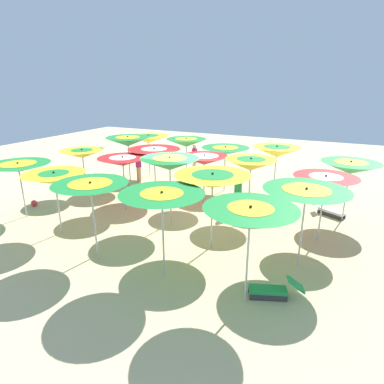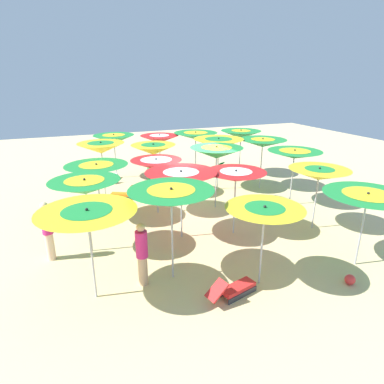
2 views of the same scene
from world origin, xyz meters
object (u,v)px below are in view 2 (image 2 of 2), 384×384
(beach_umbrella_19, at_px, (114,139))
(beach_ball, at_px, (350,280))
(lounger_1, at_px, (112,177))
(lounger_2, at_px, (234,289))
(beach_umbrella_14, at_px, (159,139))
(beach_umbrella_15, at_px, (88,219))
(beach_umbrella_9, at_px, (196,136))
(beach_umbrella_16, at_px, (85,187))
(beach_umbrella_11, at_px, (181,177))
(beachgoer_0, at_px, (151,181))
(beach_umbrella_5, at_px, (264,214))
(lounger_0, at_px, (123,194))
(lounger_3, at_px, (227,170))
(beach_umbrella_8, at_px, (219,143))
(beach_umbrella_12, at_px, (156,164))
(beach_umbrella_1, at_px, (319,174))
(beach_umbrella_17, at_px, (97,169))
(beach_umbrella_13, at_px, (153,149))
(beach_umbrella_6, at_px, (236,176))
(beach_umbrella_2, at_px, (294,154))
(beachgoer_2, at_px, (142,253))
(beach_umbrella_7, at_px, (217,153))
(beachgoer_1, at_px, (48,230))
(beach_umbrella_18, at_px, (101,148))
(beach_umbrella_3, at_px, (263,143))
(beach_umbrella_0, at_px, (367,199))
(beach_umbrella_4, at_px, (241,134))
(beach_umbrella_10, at_px, (171,198))

(beach_umbrella_19, distance_m, beach_ball, 12.56)
(lounger_1, xyz_separation_m, lounger_2, (-1.31, 10.62, 0.01))
(beach_umbrella_14, xyz_separation_m, beach_umbrella_15, (4.32, 9.22, 0.05))
(beach_umbrella_9, height_order, beach_umbrella_16, beach_umbrella_9)
(beach_umbrella_11, height_order, beachgoer_0, beach_umbrella_11)
(beach_umbrella_16, bearing_deg, beach_umbrella_5, 139.37)
(lounger_0, distance_m, beachgoer_0, 1.40)
(beach_umbrella_5, relative_size, lounger_1, 1.70)
(lounger_3, bearing_deg, beach_umbrella_8, -57.14)
(beach_umbrella_5, xyz_separation_m, beach_umbrella_12, (1.14, -5.46, 0.02))
(beach_umbrella_5, relative_size, beachgoer_0, 1.34)
(beach_umbrella_1, xyz_separation_m, beach_umbrella_17, (6.81, -3.46, -0.02))
(beach_umbrella_12, height_order, beach_umbrella_14, beach_umbrella_14)
(beach_umbrella_13, bearing_deg, beach_umbrella_6, 106.99)
(beach_umbrella_2, xyz_separation_m, beach_umbrella_6, (3.44, 1.49, -0.11))
(beach_umbrella_17, bearing_deg, beach_umbrella_19, -105.17)
(lounger_0, xyz_separation_m, beachgoer_2, (0.67, 6.47, 0.69))
(beach_umbrella_7, xyz_separation_m, beach_umbrella_15, (5.16, 4.20, -0.21))
(beach_umbrella_6, xyz_separation_m, beachgoer_1, (5.73, -0.43, -1.08))
(beach_umbrella_5, distance_m, lounger_3, 10.40)
(beach_umbrella_5, bearing_deg, beach_umbrella_15, -13.53)
(beach_umbrella_12, height_order, beach_umbrella_18, beach_umbrella_18)
(beach_umbrella_8, distance_m, lounger_1, 5.82)
(beach_umbrella_13, bearing_deg, beachgoer_1, 45.01)
(beach_umbrella_8, bearing_deg, beach_umbrella_3, 164.10)
(beach_umbrella_0, xyz_separation_m, beach_umbrella_12, (4.17, -5.69, -0.02))
(beach_umbrella_1, relative_size, beachgoer_2, 1.30)
(beach_umbrella_0, relative_size, beach_umbrella_18, 0.93)
(beach_umbrella_12, bearing_deg, beach_umbrella_9, -127.59)
(beach_umbrella_5, relative_size, beach_umbrella_18, 0.87)
(beach_umbrella_9, xyz_separation_m, beach_umbrella_16, (6.06, 6.53, -0.06))
(beach_umbrella_14, relative_size, lounger_3, 1.69)
(beach_umbrella_3, xyz_separation_m, beach_umbrella_18, (7.05, -1.40, 0.04))
(beach_umbrella_6, relative_size, beach_umbrella_16, 0.96)
(beach_umbrella_2, height_order, beach_umbrella_4, beach_umbrella_4)
(beach_umbrella_19, distance_m, beachgoer_0, 4.14)
(beach_umbrella_19, bearing_deg, beach_umbrella_15, 77.97)
(beach_umbrella_13, distance_m, lounger_0, 2.35)
(beach_umbrella_4, height_order, beach_umbrella_11, beach_umbrella_4)
(beachgoer_0, xyz_separation_m, beach_ball, (-3.11, 7.89, -0.70))
(lounger_0, bearing_deg, beach_umbrella_2, -178.65)
(beach_umbrella_1, relative_size, beach_umbrella_10, 0.88)
(beach_umbrella_7, height_order, lounger_2, beach_umbrella_7)
(beach_umbrella_10, bearing_deg, beach_umbrella_2, -152.43)
(beach_umbrella_14, bearing_deg, beach_umbrella_0, 104.48)
(beach_umbrella_13, bearing_deg, beach_umbrella_9, -141.65)
(beach_umbrella_0, bearing_deg, beach_umbrella_11, -40.26)
(beach_umbrella_9, height_order, beachgoer_0, beach_umbrella_9)
(beach_umbrella_7, distance_m, beachgoer_0, 3.18)
(beach_umbrella_1, height_order, beach_umbrella_3, beach_umbrella_3)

